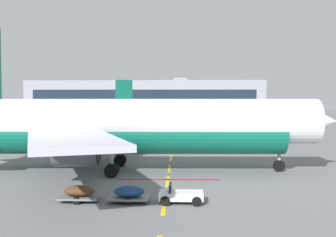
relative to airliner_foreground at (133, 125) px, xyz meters
name	(u,v)px	position (x,y,z in m)	size (l,w,h in m)	color
apron_paint_markings	(171,154)	(3.10, 11.16, -3.95)	(8.00, 95.37, 0.01)	yellow
airliner_foreground	(133,125)	(0.00, 0.00, 0.00)	(34.71, 34.62, 12.20)	white
airliner_mid_left	(172,112)	(2.27, 56.80, -0.59)	(27.98, 26.39, 10.37)	silver
baggage_train	(130,194)	(1.02, -10.55, -3.42)	(8.63, 1.76, 1.14)	silver
terminal_satellite	(147,98)	(-10.27, 143.54, 3.16)	(98.45, 28.01, 15.80)	gray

